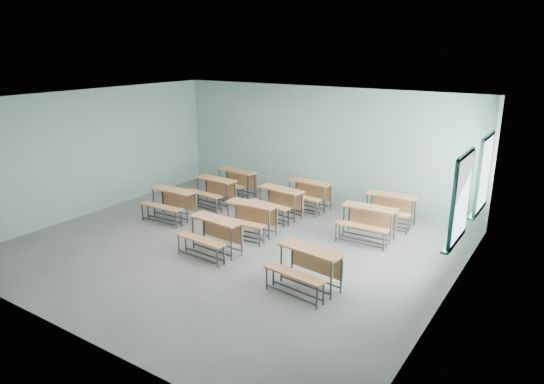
{
  "coord_description": "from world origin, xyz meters",
  "views": [
    {
      "loc": [
        6.13,
        -7.74,
        4.25
      ],
      "look_at": [
        0.26,
        1.2,
        1.0
      ],
      "focal_mm": 32.0,
      "sensor_mm": 36.0,
      "label": 1
    }
  ],
  "objects_px": {
    "desk_unit_r0c2": "(307,263)",
    "desk_unit_r3c2": "(390,205)",
    "desk_unit_r1c1": "(249,215)",
    "desk_unit_r2c2": "(368,218)",
    "desk_unit_r3c0": "(234,179)",
    "desk_unit_r3c1": "(308,191)",
    "desk_unit_r0c1": "(213,231)",
    "desk_unit_r1c0": "(171,200)",
    "desk_unit_r2c1": "(278,199)",
    "desk_unit_r2c0": "(213,188)"
  },
  "relations": [
    {
      "from": "desk_unit_r1c0",
      "to": "desk_unit_r1c1",
      "type": "distance_m",
      "value": 2.31
    },
    {
      "from": "desk_unit_r3c0",
      "to": "desk_unit_r3c2",
      "type": "relative_size",
      "value": 1.01
    },
    {
      "from": "desk_unit_r1c0",
      "to": "desk_unit_r2c1",
      "type": "relative_size",
      "value": 0.96
    },
    {
      "from": "desk_unit_r0c2",
      "to": "desk_unit_r3c0",
      "type": "height_order",
      "value": "same"
    },
    {
      "from": "desk_unit_r0c1",
      "to": "desk_unit_r0c2",
      "type": "height_order",
      "value": "same"
    },
    {
      "from": "desk_unit_r1c1",
      "to": "desk_unit_r2c2",
      "type": "relative_size",
      "value": 1.02
    },
    {
      "from": "desk_unit_r0c1",
      "to": "desk_unit_r1c1",
      "type": "bearing_deg",
      "value": 92.12
    },
    {
      "from": "desk_unit_r0c2",
      "to": "desk_unit_r1c1",
      "type": "bearing_deg",
      "value": 154.18
    },
    {
      "from": "desk_unit_r3c2",
      "to": "desk_unit_r2c2",
      "type": "bearing_deg",
      "value": -97.64
    },
    {
      "from": "desk_unit_r3c0",
      "to": "desk_unit_r0c1",
      "type": "bearing_deg",
      "value": -54.31
    },
    {
      "from": "desk_unit_r1c1",
      "to": "desk_unit_r0c2",
      "type": "bearing_deg",
      "value": -36.5
    },
    {
      "from": "desk_unit_r3c1",
      "to": "desk_unit_r3c2",
      "type": "distance_m",
      "value": 2.28
    },
    {
      "from": "desk_unit_r3c2",
      "to": "desk_unit_r0c2",
      "type": "bearing_deg",
      "value": -94.67
    },
    {
      "from": "desk_unit_r1c1",
      "to": "desk_unit_r3c2",
      "type": "distance_m",
      "value": 3.48
    },
    {
      "from": "desk_unit_r0c2",
      "to": "desk_unit_r1c0",
      "type": "height_order",
      "value": "same"
    },
    {
      "from": "desk_unit_r1c0",
      "to": "desk_unit_r3c2",
      "type": "xyz_separation_m",
      "value": [
        4.77,
        2.63,
        0.0
      ]
    },
    {
      "from": "desk_unit_r2c0",
      "to": "desk_unit_r3c2",
      "type": "relative_size",
      "value": 1.01
    },
    {
      "from": "desk_unit_r3c1",
      "to": "desk_unit_r2c1",
      "type": "bearing_deg",
      "value": -102.34
    },
    {
      "from": "desk_unit_r2c1",
      "to": "desk_unit_r2c0",
      "type": "bearing_deg",
      "value": -168.49
    },
    {
      "from": "desk_unit_r1c1",
      "to": "desk_unit_r3c0",
      "type": "height_order",
      "value": "same"
    },
    {
      "from": "desk_unit_r3c0",
      "to": "desk_unit_r3c2",
      "type": "bearing_deg",
      "value": 6.59
    },
    {
      "from": "desk_unit_r2c0",
      "to": "desk_unit_r2c2",
      "type": "relative_size",
      "value": 1.02
    },
    {
      "from": "desk_unit_r3c2",
      "to": "desk_unit_r2c1",
      "type": "bearing_deg",
      "value": -161.19
    },
    {
      "from": "desk_unit_r0c1",
      "to": "desk_unit_r2c1",
      "type": "xyz_separation_m",
      "value": [
        -0.06,
        2.64,
        0.0
      ]
    },
    {
      "from": "desk_unit_r0c1",
      "to": "desk_unit_r3c2",
      "type": "bearing_deg",
      "value": 59.81
    },
    {
      "from": "desk_unit_r0c1",
      "to": "desk_unit_r2c1",
      "type": "height_order",
      "value": "same"
    },
    {
      "from": "desk_unit_r1c0",
      "to": "desk_unit_r3c1",
      "type": "relative_size",
      "value": 0.99
    },
    {
      "from": "desk_unit_r2c1",
      "to": "desk_unit_r3c2",
      "type": "height_order",
      "value": "same"
    },
    {
      "from": "desk_unit_r0c1",
      "to": "desk_unit_r0c2",
      "type": "distance_m",
      "value": 2.45
    },
    {
      "from": "desk_unit_r2c0",
      "to": "desk_unit_r3c0",
      "type": "relative_size",
      "value": 1.0
    },
    {
      "from": "desk_unit_r3c1",
      "to": "desk_unit_r0c1",
      "type": "bearing_deg",
      "value": -90.11
    },
    {
      "from": "desk_unit_r2c1",
      "to": "desk_unit_r2c2",
      "type": "bearing_deg",
      "value": 3.6
    },
    {
      "from": "desk_unit_r1c1",
      "to": "desk_unit_r3c1",
      "type": "distance_m",
      "value": 2.41
    },
    {
      "from": "desk_unit_r0c1",
      "to": "desk_unit_r2c2",
      "type": "distance_m",
      "value": 3.48
    },
    {
      "from": "desk_unit_r0c1",
      "to": "desk_unit_r2c2",
      "type": "bearing_deg",
      "value": 49.89
    },
    {
      "from": "desk_unit_r0c2",
      "to": "desk_unit_r2c0",
      "type": "xyz_separation_m",
      "value": [
        -4.49,
        2.77,
        0.0
      ]
    },
    {
      "from": "desk_unit_r3c0",
      "to": "desk_unit_r3c1",
      "type": "height_order",
      "value": "same"
    },
    {
      "from": "desk_unit_r1c1",
      "to": "desk_unit_r2c1",
      "type": "bearing_deg",
      "value": 90.32
    },
    {
      "from": "desk_unit_r0c1",
      "to": "desk_unit_r2c2",
      "type": "height_order",
      "value": "same"
    },
    {
      "from": "desk_unit_r0c2",
      "to": "desk_unit_r2c2",
      "type": "height_order",
      "value": "same"
    },
    {
      "from": "desk_unit_r2c0",
      "to": "desk_unit_r3c2",
      "type": "distance_m",
      "value": 4.73
    },
    {
      "from": "desk_unit_r0c1",
      "to": "desk_unit_r3c1",
      "type": "height_order",
      "value": "same"
    },
    {
      "from": "desk_unit_r0c2",
      "to": "desk_unit_r3c0",
      "type": "distance_m",
      "value": 5.95
    },
    {
      "from": "desk_unit_r3c1",
      "to": "desk_unit_r2c0",
      "type": "bearing_deg",
      "value": -149.34
    },
    {
      "from": "desk_unit_r2c1",
      "to": "desk_unit_r1c0",
      "type": "bearing_deg",
      "value": -137.74
    },
    {
      "from": "desk_unit_r1c1",
      "to": "desk_unit_r2c2",
      "type": "distance_m",
      "value": 2.69
    },
    {
      "from": "desk_unit_r0c2",
      "to": "desk_unit_r2c1",
      "type": "relative_size",
      "value": 1.0
    },
    {
      "from": "desk_unit_r0c2",
      "to": "desk_unit_r1c1",
      "type": "height_order",
      "value": "same"
    },
    {
      "from": "desk_unit_r0c2",
      "to": "desk_unit_r3c2",
      "type": "height_order",
      "value": "same"
    },
    {
      "from": "desk_unit_r2c2",
      "to": "desk_unit_r2c1",
      "type": "bearing_deg",
      "value": 174.6
    }
  ]
}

